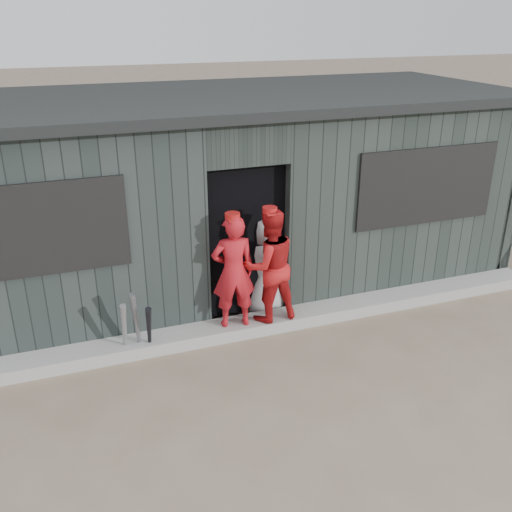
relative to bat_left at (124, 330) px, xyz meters
name	(u,v)px	position (x,y,z in m)	size (l,w,h in m)	color
ground	(320,422)	(1.58, -1.71, -0.38)	(80.00, 80.00, 0.00)	#6F5E4D
curb	(255,325)	(1.58, 0.11, -0.30)	(8.00, 0.36, 0.15)	gray
bat_left	(124,330)	(0.00, 0.00, 0.00)	(0.07, 0.07, 0.77)	#919299
bat_mid	(137,324)	(0.14, 0.02, 0.04)	(0.07, 0.07, 0.85)	slate
bat_right	(149,330)	(0.26, -0.04, -0.03)	(0.07, 0.07, 0.72)	black
player_red_left	(233,272)	(1.30, 0.09, 0.46)	(0.50, 0.33, 1.38)	#B5161F
player_red_right	(269,265)	(1.75, 0.11, 0.47)	(0.68, 0.53, 1.40)	#B51618
player_grey_back	(265,266)	(1.85, 0.50, 0.28)	(0.65, 0.42, 1.32)	#B8B8B8
dugout	(215,192)	(1.58, 1.80, 0.91)	(8.30, 3.30, 2.62)	black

